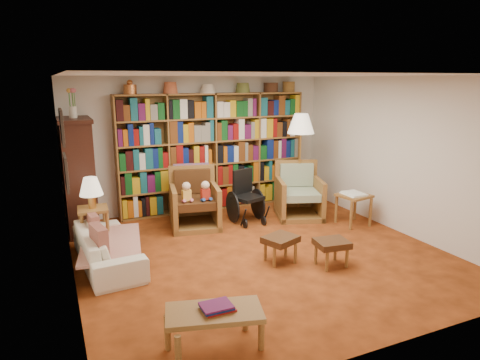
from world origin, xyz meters
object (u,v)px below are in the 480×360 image
footstool_b (332,245)px  side_table_papers (354,199)px  sofa (108,247)px  footstool_a (280,241)px  coffee_table (214,316)px  armchair_sage (296,196)px  floor_lamp (301,128)px  wheelchair (246,198)px  armchair_leather (193,202)px  side_table_lamp (94,219)px

footstool_b → side_table_papers: bearing=42.6°
sofa → footstool_a: bearing=-116.2°
coffee_table → armchair_sage: bearing=48.4°
floor_lamp → footstool_b: size_ratio=3.93×
wheelchair → footstool_a: bearing=-99.8°
side_table_papers → wheelchair: bearing=149.2°
armchair_leather → floor_lamp: bearing=-3.0°
armchair_sage → side_table_papers: 1.05m
side_table_papers → footstool_a: (-1.91, -0.84, -0.15)m
sofa → side_table_lamp: (-0.10, 0.64, 0.22)m
armchair_leather → armchair_sage: (1.89, -0.27, -0.04)m
armchair_leather → side_table_papers: (2.52, -1.11, 0.04)m
sofa → coffee_table: bearing=-168.7°
side_table_papers → armchair_sage: bearing=126.9°
armchair_sage → armchair_leather: bearing=171.7°
sofa → armchair_sage: 3.54m
footstool_a → coffee_table: coffee_table is taller
side_table_lamp → footstool_b: side_table_lamp is taller
floor_lamp → side_table_papers: floor_lamp is taller
wheelchair → coffee_table: bearing=-119.3°
side_table_lamp → floor_lamp: floor_lamp is taller
wheelchair → footstool_a: size_ratio=1.68×
side_table_papers → footstool_b: 1.83m
sofa → side_table_lamp: side_table_lamp is taller
sofa → footstool_b: size_ratio=3.61×
footstool_a → sofa: bearing=157.9°
side_table_lamp → wheelchair: bearing=6.1°
side_table_lamp → coffee_table: side_table_lamp is taller
sofa → footstool_a: (2.17, -0.88, 0.05)m
side_table_papers → footstool_b: size_ratio=1.21×
side_table_lamp → wheelchair: size_ratio=0.70×
coffee_table → side_table_lamp: bearing=104.0°
side_table_papers → side_table_lamp: bearing=170.8°
floor_lamp → coffee_table: floor_lamp is taller
floor_lamp → coffee_table: size_ratio=1.91×
wheelchair → footstool_b: bearing=-83.4°
side_table_papers → footstool_a: size_ratio=1.05×
armchair_sage → wheelchair: size_ratio=1.17×
sofa → side_table_lamp: bearing=4.9°
armchair_sage → footstool_a: 2.11m
side_table_lamp → armchair_sage: bearing=2.7°
wheelchair → armchair_leather: bearing=170.0°
footstool_a → armchair_sage: bearing=52.8°
sofa → side_table_papers: side_table_papers is taller
armchair_leather → floor_lamp: (2.04, -0.11, 1.18)m
wheelchair → side_table_papers: (1.60, -0.95, 0.03)m
wheelchair → coffee_table: wheelchair is taller
footstool_b → floor_lamp: bearing=68.8°
sofa → coffee_table: size_ratio=1.75×
armchair_leather → footstool_b: bearing=-63.4°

